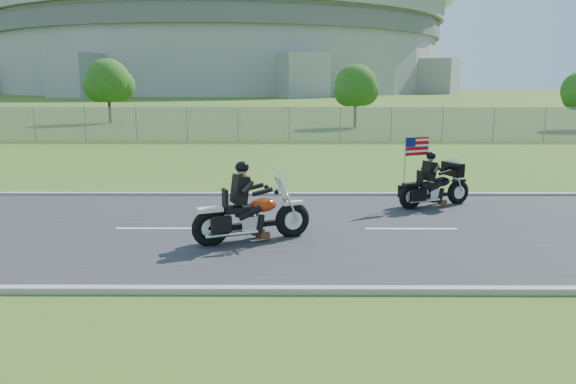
{
  "coord_description": "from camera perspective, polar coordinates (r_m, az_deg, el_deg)",
  "views": [
    {
      "loc": [
        1.1,
        -13.04,
        3.55
      ],
      "look_at": [
        1.04,
        0.0,
        0.94
      ],
      "focal_mm": 35.0,
      "sensor_mm": 36.0,
      "label": 1
    }
  ],
  "objects": [
    {
      "name": "curb_south",
      "position": [
        9.71,
        -6.33,
        -9.89
      ],
      "size": [
        120.0,
        0.18,
        0.12
      ],
      "primitive_type": "cube",
      "color": "#9E9B93",
      "rests_on": "ground"
    },
    {
      "name": "road",
      "position": [
        13.56,
        -4.39,
        -3.82
      ],
      "size": [
        120.0,
        8.0,
        0.04
      ],
      "primitive_type": "cube",
      "color": "#28282B",
      "rests_on": "ground"
    },
    {
      "name": "stadium",
      "position": [
        184.65,
        -6.5,
        14.98
      ],
      "size": [
        140.4,
        140.4,
        29.2
      ],
      "color": "#A3A099",
      "rests_on": "ground"
    },
    {
      "name": "tree_fence_mid",
      "position": [
        49.43,
        -17.75,
        10.5
      ],
      "size": [
        3.96,
        3.69,
        5.3
      ],
      "color": "#382316",
      "rests_on": "ground"
    },
    {
      "name": "curb_north",
      "position": [
        17.48,
        -3.33,
        -0.26
      ],
      "size": [
        120.0,
        0.18,
        0.12
      ],
      "primitive_type": "cube",
      "color": "#9E9B93",
      "rests_on": "ground"
    },
    {
      "name": "motorcycle_follow",
      "position": [
        16.38,
        14.69,
        0.37
      ],
      "size": [
        2.24,
        1.25,
        1.98
      ],
      "rotation": [
        0.0,
        0.0,
        0.41
      ],
      "color": "black",
      "rests_on": "ground"
    },
    {
      "name": "tree_fence_near",
      "position": [
        43.37,
        6.95,
        10.47
      ],
      "size": [
        3.52,
        3.28,
        4.75
      ],
      "color": "#382316",
      "rests_on": "ground"
    },
    {
      "name": "fence",
      "position": [
        33.7,
        -10.22,
        6.8
      ],
      "size": [
        60.0,
        0.03,
        2.0
      ],
      "primitive_type": "cube",
      "color": "gray",
      "rests_on": "ground"
    },
    {
      "name": "ground",
      "position": [
        13.56,
        -4.39,
        -3.9
      ],
      "size": [
        420.0,
        420.0,
        0.0
      ],
      "primitive_type": "plane",
      "color": "#2D5119",
      "rests_on": "ground"
    },
    {
      "name": "motorcycle_lead",
      "position": [
        12.42,
        -3.82,
        -2.55
      ],
      "size": [
        2.61,
        1.36,
        1.85
      ],
      "rotation": [
        0.0,
        0.0,
        0.39
      ],
      "color": "black",
      "rests_on": "ground"
    }
  ]
}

